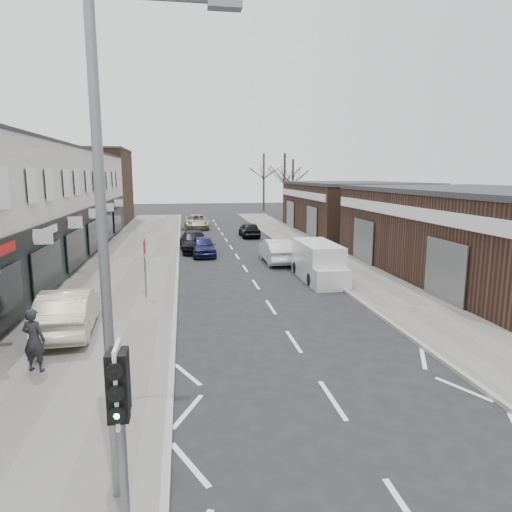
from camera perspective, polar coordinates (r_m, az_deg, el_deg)
name	(u,v)px	position (r m, az deg, el deg)	size (l,w,h in m)	color
ground	(364,447)	(10.24, 13.32, -22.24)	(160.00, 160.00, 0.00)	black
pavement_left	(134,259)	(30.60, -15.03, -0.31)	(5.50, 64.00, 0.12)	slate
pavement_right	(320,253)	(31.79, 7.98, 0.33)	(3.50, 64.00, 0.12)	slate
shop_terrace_left	(2,209)	(29.28, -29.16, 5.19)	(8.00, 41.00, 7.10)	silver
brick_block_far	(91,188)	(53.91, -19.95, 8.04)	(8.00, 10.00, 8.00)	#412B1C
right_unit_near	(486,235)	(27.33, 26.85, 2.37)	(10.00, 18.00, 4.50)	#3C261B
right_unit_far	(352,208)	(45.00, 11.86, 5.89)	(10.00, 16.00, 4.50)	#3C261B
tree_far_a	(284,218)	(57.58, 3.54, 4.73)	(3.60, 3.60, 8.00)	#382D26
tree_far_b	(292,214)	(63.96, 4.57, 5.26)	(3.60, 3.60, 7.50)	#382D26
tree_far_c	(264,211)	(69.21, 0.97, 5.66)	(3.60, 3.60, 8.50)	#382D26
traffic_light	(120,402)	(6.72, -16.69, -17.05)	(0.28, 0.60, 3.10)	slate
street_lamp	(114,229)	(7.27, -17.31, 3.22)	(2.23, 0.22, 8.00)	slate
warning_sign	(145,250)	(20.28, -13.68, 0.69)	(0.12, 0.80, 2.70)	slate
white_van	(318,262)	(23.97, 7.81, -0.81)	(1.78, 4.97, 1.94)	silver
sedan_on_pavement	(69,310)	(16.89, -22.38, -6.29)	(1.61, 4.61, 1.52)	#B3AD8F
pedestrian	(34,340)	(13.96, -26.02, -9.42)	(0.65, 0.42, 1.78)	black
parked_car_left_a	(204,246)	(31.02, -6.57, 1.23)	(1.55, 3.85, 1.31)	#13193E
parked_car_left_b	(195,242)	(32.92, -7.69, 1.81)	(1.97, 4.84, 1.40)	black
parked_car_left_c	(197,222)	(46.76, -7.44, 4.28)	(2.34, 5.08, 1.41)	#A6A285
parked_car_right_a	(277,251)	(28.44, 2.61, 0.66)	(1.58, 4.53, 1.49)	silver
parked_car_right_b	(249,230)	(40.08, -0.82, 3.32)	(1.56, 3.89, 1.32)	black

